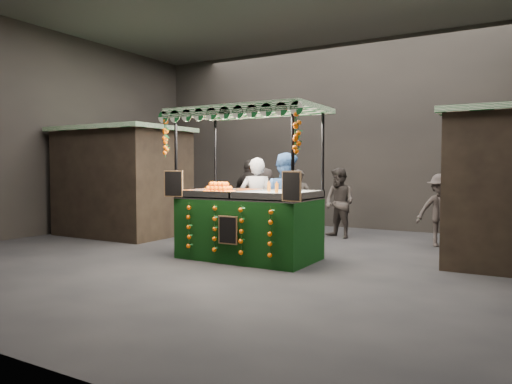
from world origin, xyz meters
The scene contains 11 objects.
ground centered at (0.00, 0.00, 0.00)m, with size 12.00×12.00×0.00m, color black.
market_hall centered at (0.00, 0.00, 3.38)m, with size 12.10×10.10×5.05m.
neighbour_stall_left centered at (-4.40, 1.00, 1.31)m, with size 3.00×2.20×2.60m.
juice_stall centered at (-0.12, -0.18, 0.83)m, with size 2.77×1.63×2.68m.
vendor_grey centered at (-0.51, 0.78, 0.92)m, with size 0.79×0.67×1.84m.
vendor_blue centered at (0.12, 0.82, 0.96)m, with size 1.13×1.01×1.92m.
shopper_0 centered at (-0.63, 3.05, 0.80)m, with size 0.67×0.55×1.59m.
shopper_1 centered at (0.40, 3.08, 0.82)m, with size 0.97×0.88×1.63m.
shopper_2 centered at (-2.37, 3.65, 0.92)m, with size 1.15×0.64×1.85m.
shopper_3 centered at (2.64, 2.95, 0.75)m, with size 1.11×0.88×1.51m.
shopper_4 centered at (-1.65, 3.22, 0.81)m, with size 0.90×0.70×1.63m.
Camera 1 is at (4.21, -7.44, 1.65)m, focal length 33.40 mm.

